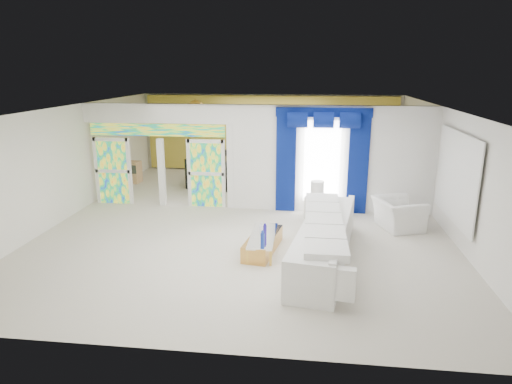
# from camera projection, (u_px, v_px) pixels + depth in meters

# --- Properties ---
(floor) EXTENTS (12.00, 12.00, 0.00)m
(floor) POSITION_uv_depth(u_px,v_px,m) (250.00, 219.00, 12.23)
(floor) COLOR #B7AF9E
(floor) RESTS_ON ground
(dividing_wall) EXTENTS (5.70, 0.18, 3.00)m
(dividing_wall) POSITION_uv_depth(u_px,v_px,m) (331.00, 160.00, 12.55)
(dividing_wall) COLOR white
(dividing_wall) RESTS_ON ground
(dividing_header) EXTENTS (4.30, 0.18, 0.55)m
(dividing_header) POSITION_uv_depth(u_px,v_px,m) (156.00, 113.00, 12.79)
(dividing_header) COLOR white
(dividing_header) RESTS_ON dividing_wall
(stained_panel_left) EXTENTS (0.95, 0.04, 2.00)m
(stained_panel_left) POSITION_uv_depth(u_px,v_px,m) (113.00, 171.00, 13.41)
(stained_panel_left) COLOR #994C3F
(stained_panel_left) RESTS_ON ground
(stained_panel_right) EXTENTS (0.95, 0.04, 2.00)m
(stained_panel_right) POSITION_uv_depth(u_px,v_px,m) (206.00, 173.00, 13.09)
(stained_panel_right) COLOR #994C3F
(stained_panel_right) RESTS_ON ground
(stained_transom) EXTENTS (4.00, 0.05, 0.35)m
(stained_transom) POSITION_uv_depth(u_px,v_px,m) (157.00, 130.00, 12.92)
(stained_transom) COLOR #994C3F
(stained_transom) RESTS_ON dividing_header
(window_pane) EXTENTS (1.00, 0.02, 2.30)m
(window_pane) POSITION_uv_depth(u_px,v_px,m) (322.00, 162.00, 12.49)
(window_pane) COLOR white
(window_pane) RESTS_ON dividing_wall
(blue_drape_left) EXTENTS (0.55, 0.10, 2.80)m
(blue_drape_left) POSITION_uv_depth(u_px,v_px,m) (286.00, 163.00, 12.59)
(blue_drape_left) COLOR #04124D
(blue_drape_left) RESTS_ON ground
(blue_drape_right) EXTENTS (0.55, 0.10, 2.80)m
(blue_drape_right) POSITION_uv_depth(u_px,v_px,m) (358.00, 165.00, 12.36)
(blue_drape_right) COLOR #04124D
(blue_drape_right) RESTS_ON ground
(blue_pelmet) EXTENTS (2.60, 0.12, 0.25)m
(blue_pelmet) POSITION_uv_depth(u_px,v_px,m) (324.00, 112.00, 12.10)
(blue_pelmet) COLOR #04124D
(blue_pelmet) RESTS_ON dividing_wall
(wall_mirror) EXTENTS (0.04, 2.70, 1.90)m
(wall_mirror) POSITION_uv_depth(u_px,v_px,m) (457.00, 177.00, 10.30)
(wall_mirror) COLOR white
(wall_mirror) RESTS_ON ground
(gold_curtains) EXTENTS (9.70, 0.12, 2.90)m
(gold_curtains) POSITION_uv_depth(u_px,v_px,m) (270.00, 134.00, 17.48)
(gold_curtains) COLOR #AFA12A
(gold_curtains) RESTS_ON ground
(white_sofa) EXTENTS (1.58, 4.38, 0.82)m
(white_sofa) POSITION_uv_depth(u_px,v_px,m) (324.00, 241.00, 9.54)
(white_sofa) COLOR silver
(white_sofa) RESTS_ON ground
(coffee_table) EXTENTS (0.80, 1.70, 0.36)m
(coffee_table) POSITION_uv_depth(u_px,v_px,m) (263.00, 243.00, 10.05)
(coffee_table) COLOR #C58C3D
(coffee_table) RESTS_ON ground
(console_table) EXTENTS (1.27, 0.53, 0.41)m
(console_table) POSITION_uv_depth(u_px,v_px,m) (327.00, 209.00, 12.41)
(console_table) COLOR white
(console_table) RESTS_ON ground
(table_lamp) EXTENTS (0.36, 0.36, 0.58)m
(table_lamp) POSITION_uv_depth(u_px,v_px,m) (317.00, 191.00, 12.31)
(table_lamp) COLOR silver
(table_lamp) RESTS_ON console_table
(armchair) EXTENTS (1.34, 1.43, 0.76)m
(armchair) POSITION_uv_depth(u_px,v_px,m) (398.00, 214.00, 11.44)
(armchair) COLOR silver
(armchair) RESTS_ON ground
(grand_piano) EXTENTS (1.89, 2.28, 1.03)m
(grand_piano) POSITION_uv_depth(u_px,v_px,m) (218.00, 169.00, 15.86)
(grand_piano) COLOR black
(grand_piano) RESTS_ON ground
(piano_bench) EXTENTS (0.86, 0.46, 0.27)m
(piano_bench) POSITION_uv_depth(u_px,v_px,m) (208.00, 191.00, 14.43)
(piano_bench) COLOR black
(piano_bench) RESTS_ON ground
(tv_console) EXTENTS (0.56, 0.52, 0.76)m
(tv_console) POSITION_uv_depth(u_px,v_px,m) (133.00, 172.00, 16.04)
(tv_console) COLOR #A37551
(tv_console) RESTS_ON ground
(chandelier) EXTENTS (0.60, 0.60, 0.60)m
(chandelier) POSITION_uv_depth(u_px,v_px,m) (195.00, 109.00, 15.04)
(chandelier) COLOR gold
(chandelier) RESTS_ON ceiling
(decanters) EXTENTS (0.21, 0.92, 0.25)m
(decanters) POSITION_uv_depth(u_px,v_px,m) (263.00, 233.00, 9.88)
(decanters) COLOR navy
(decanters) RESTS_ON coffee_table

